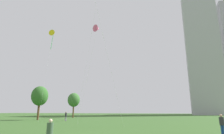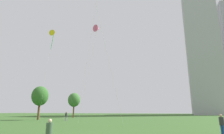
{
  "view_description": "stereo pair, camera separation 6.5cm",
  "coord_description": "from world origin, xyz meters",
  "px_view_note": "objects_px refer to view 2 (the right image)",
  "views": [
    {
      "loc": [
        6.45,
        -13.22,
        1.98
      ],
      "look_at": [
        -0.73,
        11.46,
        8.18
      ],
      "focal_mm": 29.26,
      "sensor_mm": 36.0,
      "label": 1
    },
    {
      "loc": [
        6.52,
        -13.21,
        1.98
      ],
      "look_at": [
        -0.73,
        11.46,
        8.18
      ],
      "focal_mm": 29.26,
      "sensor_mm": 36.0,
      "label": 2
    }
  ],
  "objects_px": {
    "kite_flying_6": "(97,29)",
    "person_standing_0": "(66,116)",
    "park_tree_2": "(40,96)",
    "distant_highrise_0": "(202,47)",
    "person_standing_3": "(222,123)",
    "person_standing_2": "(49,131)",
    "park_tree_0": "(74,100)",
    "kite_flying_5": "(53,34)"
  },
  "relations": [
    {
      "from": "person_standing_0",
      "to": "kite_flying_5",
      "type": "height_order",
      "value": "kite_flying_5"
    },
    {
      "from": "person_standing_3",
      "to": "park_tree_2",
      "type": "height_order",
      "value": "park_tree_2"
    },
    {
      "from": "kite_flying_6",
      "to": "kite_flying_5",
      "type": "bearing_deg",
      "value": 152.59
    },
    {
      "from": "park_tree_2",
      "to": "kite_flying_6",
      "type": "bearing_deg",
      "value": -26.35
    },
    {
      "from": "person_standing_0",
      "to": "kite_flying_6",
      "type": "bearing_deg",
      "value": -83.16
    },
    {
      "from": "person_standing_0",
      "to": "kite_flying_6",
      "type": "height_order",
      "value": "kite_flying_6"
    },
    {
      "from": "kite_flying_6",
      "to": "person_standing_0",
      "type": "bearing_deg",
      "value": 144.97
    },
    {
      "from": "park_tree_0",
      "to": "park_tree_2",
      "type": "distance_m",
      "value": 15.83
    },
    {
      "from": "distant_highrise_0",
      "to": "park_tree_2",
      "type": "bearing_deg",
      "value": -120.27
    },
    {
      "from": "kite_flying_5",
      "to": "distant_highrise_0",
      "type": "bearing_deg",
      "value": 56.47
    },
    {
      "from": "kite_flying_5",
      "to": "person_standing_2",
      "type": "bearing_deg",
      "value": -53.98
    },
    {
      "from": "kite_flying_6",
      "to": "park_tree_2",
      "type": "height_order",
      "value": "kite_flying_6"
    },
    {
      "from": "person_standing_0",
      "to": "person_standing_2",
      "type": "xyz_separation_m",
      "value": [
        13.45,
        -24.91,
        -0.15
      ]
    },
    {
      "from": "distant_highrise_0",
      "to": "person_standing_3",
      "type": "bearing_deg",
      "value": -95.39
    },
    {
      "from": "kite_flying_6",
      "to": "park_tree_2",
      "type": "relative_size",
      "value": 2.21
    },
    {
      "from": "kite_flying_6",
      "to": "park_tree_0",
      "type": "relative_size",
      "value": 2.24
    },
    {
      "from": "person_standing_0",
      "to": "park_tree_2",
      "type": "xyz_separation_m",
      "value": [
        -8.48,
        2.41,
        4.28
      ]
    },
    {
      "from": "person_standing_3",
      "to": "kite_flying_6",
      "type": "relative_size",
      "value": 0.1
    },
    {
      "from": "person_standing_0",
      "to": "park_tree_0",
      "type": "height_order",
      "value": "park_tree_0"
    },
    {
      "from": "kite_flying_5",
      "to": "park_tree_2",
      "type": "distance_m",
      "value": 15.12
    },
    {
      "from": "park_tree_0",
      "to": "park_tree_2",
      "type": "height_order",
      "value": "park_tree_2"
    },
    {
      "from": "person_standing_2",
      "to": "park_tree_0",
      "type": "height_order",
      "value": "park_tree_0"
    },
    {
      "from": "distant_highrise_0",
      "to": "person_standing_2",
      "type": "bearing_deg",
      "value": -100.4
    },
    {
      "from": "person_standing_2",
      "to": "person_standing_3",
      "type": "bearing_deg",
      "value": 137.38
    },
    {
      "from": "person_standing_3",
      "to": "park_tree_2",
      "type": "xyz_separation_m",
      "value": [
        -32.4,
        18.52,
        4.35
      ]
    },
    {
      "from": "person_standing_3",
      "to": "distant_highrise_0",
      "type": "distance_m",
      "value": 94.89
    },
    {
      "from": "person_standing_0",
      "to": "person_standing_3",
      "type": "distance_m",
      "value": 28.85
    },
    {
      "from": "kite_flying_5",
      "to": "park_tree_2",
      "type": "height_order",
      "value": "kite_flying_5"
    },
    {
      "from": "person_standing_0",
      "to": "distant_highrise_0",
      "type": "bearing_deg",
      "value": 12.16
    },
    {
      "from": "kite_flying_5",
      "to": "park_tree_2",
      "type": "bearing_deg",
      "value": 159.22
    },
    {
      "from": "person_standing_0",
      "to": "park_tree_0",
      "type": "distance_m",
      "value": 20.38
    },
    {
      "from": "person_standing_0",
      "to": "park_tree_0",
      "type": "relative_size",
      "value": 0.24
    },
    {
      "from": "person_standing_2",
      "to": "park_tree_2",
      "type": "xyz_separation_m",
      "value": [
        -21.93,
        27.32,
        4.43
      ]
    },
    {
      "from": "person_standing_0",
      "to": "park_tree_2",
      "type": "relative_size",
      "value": 0.24
    },
    {
      "from": "person_standing_3",
      "to": "park_tree_0",
      "type": "relative_size",
      "value": 0.23
    },
    {
      "from": "kite_flying_6",
      "to": "distant_highrise_0",
      "type": "distance_m",
      "value": 85.29
    },
    {
      "from": "person_standing_3",
      "to": "kite_flying_5",
      "type": "bearing_deg",
      "value": 21.12
    },
    {
      "from": "person_standing_3",
      "to": "kite_flying_6",
      "type": "bearing_deg",
      "value": 18.32
    },
    {
      "from": "park_tree_2",
      "to": "kite_flying_5",
      "type": "bearing_deg",
      "value": -20.78
    },
    {
      "from": "person_standing_2",
      "to": "person_standing_3",
      "type": "height_order",
      "value": "person_standing_3"
    },
    {
      "from": "person_standing_0",
      "to": "distant_highrise_0",
      "type": "relative_size",
      "value": 0.03
    },
    {
      "from": "person_standing_0",
      "to": "kite_flying_6",
      "type": "distance_m",
      "value": 18.45
    }
  ]
}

